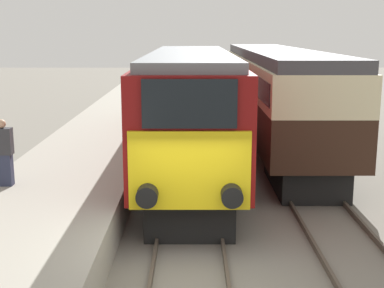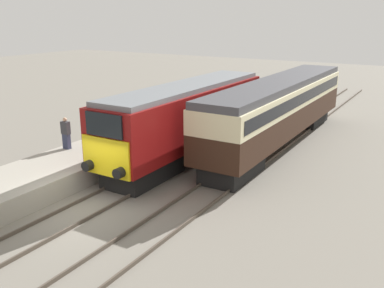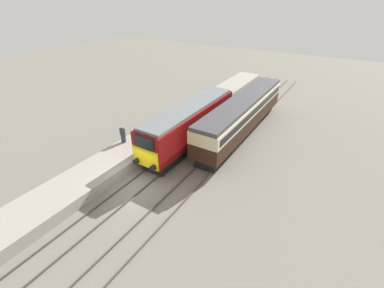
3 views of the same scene
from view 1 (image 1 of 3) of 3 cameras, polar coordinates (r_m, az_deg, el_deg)
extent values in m
plane|color=slate|center=(10.07, -0.04, -15.11)|extent=(120.00, 120.00, 0.00)
cube|color=#9E998C|center=(17.78, -10.60, -1.67)|extent=(3.50, 50.00, 0.92)
cube|color=#4C4238|center=(14.70, -2.75, -5.94)|extent=(0.07, 60.00, 0.14)
cube|color=#4C4238|center=(14.70, 2.88, -5.94)|extent=(0.07, 60.00, 0.14)
cube|color=#4C4238|center=(14.92, 10.48, -5.86)|extent=(0.07, 60.00, 0.14)
cube|color=#4C4238|center=(15.23, 15.83, -5.75)|extent=(0.07, 60.00, 0.14)
cube|color=black|center=(13.63, 0.05, -5.48)|extent=(2.03, 4.00, 1.00)
cube|color=black|center=(21.21, 0.13, 0.85)|extent=(2.03, 4.00, 1.00)
cube|color=maroon|center=(17.05, 0.10, 4.46)|extent=(2.70, 12.81, 2.72)
cube|color=yellow|center=(10.82, 0.00, -2.86)|extent=(2.48, 0.10, 1.63)
cube|color=black|center=(10.55, 0.00, 4.32)|extent=(1.89, 0.10, 0.98)
cube|color=slate|center=(16.92, 0.11, 9.43)|extent=(2.38, 12.30, 0.24)
cylinder|color=black|center=(10.79, -4.55, -5.53)|extent=(0.44, 0.35, 0.44)
cylinder|color=black|center=(10.78, 4.54, -5.54)|extent=(0.44, 0.35, 0.44)
cube|color=black|center=(16.30, 12.14, -2.91)|extent=(1.89, 3.60, 0.95)
cube|color=black|center=(28.16, 7.12, 3.47)|extent=(1.89, 3.60, 0.95)
cube|color=#331E14|center=(21.99, 9.06, 4.19)|extent=(2.70, 16.64, 1.44)
cube|color=beige|center=(21.86, 9.17, 7.52)|extent=(2.71, 16.64, 1.13)
cube|color=black|center=(21.86, 9.17, 7.52)|extent=(2.75, 15.97, 0.62)
cube|color=#424247|center=(21.81, 9.24, 9.47)|extent=(2.48, 16.64, 0.36)
cube|color=#2D334C|center=(13.67, -19.07, -2.60)|extent=(0.36, 0.24, 0.77)
cube|color=#333338|center=(13.52, -19.27, 0.29)|extent=(0.44, 0.26, 0.64)
sphere|color=tan|center=(13.44, -19.39, 2.07)|extent=(0.21, 0.21, 0.21)
camera|label=2|loc=(12.07, 102.46, 11.26)|focal=40.00mm
camera|label=3|loc=(14.35, 106.18, 31.72)|focal=24.00mm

